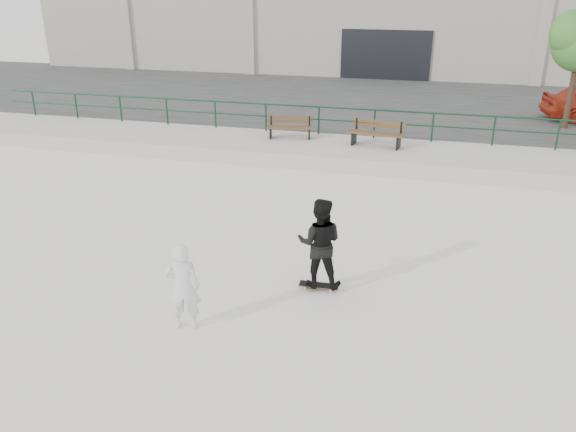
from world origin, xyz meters
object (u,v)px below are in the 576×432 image
(standing_skater, at_px, (320,243))
(seated_skater, at_px, (183,287))
(bench_right, at_px, (377,134))
(skateboard, at_px, (319,285))
(bench_left, at_px, (290,127))

(standing_skater, bearing_deg, seated_skater, 39.01)
(bench_right, distance_m, skateboard, 9.09)
(bench_left, distance_m, skateboard, 9.82)
(bench_right, relative_size, seated_skater, 1.18)
(standing_skater, bearing_deg, bench_left, -76.83)
(bench_left, distance_m, bench_right, 3.10)
(bench_left, distance_m, standing_skater, 9.79)
(bench_right, bearing_deg, standing_skater, -82.76)
(standing_skater, distance_m, seated_skater, 2.76)
(bench_left, height_order, bench_right, bench_right)
(skateboard, relative_size, standing_skater, 0.43)
(seated_skater, bearing_deg, bench_right, -117.15)
(skateboard, relative_size, seated_skater, 0.49)
(skateboard, distance_m, seated_skater, 2.85)
(skateboard, bearing_deg, seated_skater, -138.40)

